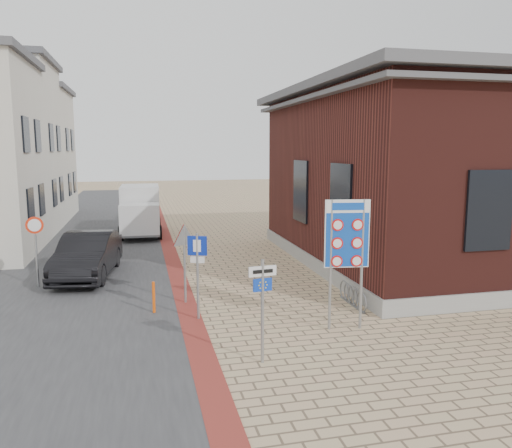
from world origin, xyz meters
name	(u,v)px	position (x,y,z in m)	size (l,w,h in m)	color
ground	(286,342)	(0.00, 0.00, 0.00)	(120.00, 120.00, 0.00)	tan
road_strip	(94,239)	(-5.50, 15.00, 0.01)	(7.00, 60.00, 0.02)	#38383A
curb_strip	(171,256)	(-2.00, 10.00, 0.01)	(0.60, 40.00, 0.02)	maroon
brick_building	(453,173)	(8.99, 7.00, 3.49)	(13.00, 13.00, 6.80)	gray
townhouse_far	(12,153)	(-10.99, 24.00, 4.17)	(7.40, 6.40, 8.30)	beige
bike_rack	(353,296)	(2.65, 2.20, 0.26)	(0.08, 1.80, 0.60)	slate
sedan	(88,255)	(-5.04, 7.32, 0.77)	(1.63, 4.68, 1.54)	black
box_truck	(140,210)	(-3.20, 15.66, 1.30)	(2.15, 4.86, 2.52)	slate
border_sign	(347,236)	(1.68, 0.50, 2.35)	(1.11, 0.20, 3.25)	gray
essen_sign	(262,296)	(-0.80, -0.96, 1.45)	(0.60, 0.11, 2.22)	gray
parking_sign	(197,262)	(-1.80, 2.00, 1.56)	(0.49, 0.22, 2.31)	gray
yield_sign	(184,245)	(-2.00, 3.50, 1.73)	(0.78, 0.35, 2.29)	gray
speed_sign	(35,240)	(-6.50, 6.29, 1.54)	(0.54, 0.13, 2.31)	gray
bollard	(154,297)	(-2.92, 2.80, 0.44)	(0.08, 0.08, 0.88)	#F2550C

